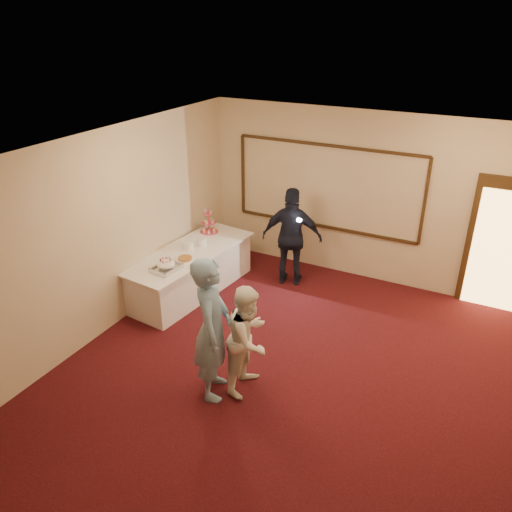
{
  "coord_description": "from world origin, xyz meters",
  "views": [
    {
      "loc": [
        1.99,
        -4.66,
        4.4
      ],
      "look_at": [
        -1.06,
        1.24,
        1.15
      ],
      "focal_mm": 35.0,
      "sensor_mm": 36.0,
      "label": 1
    }
  ],
  "objects": [
    {
      "name": "cupcake_stand",
      "position": [
        -2.65,
        2.43,
        0.95
      ],
      "size": [
        0.34,
        0.34,
        0.49
      ],
      "color": "#CF405E",
      "rests_on": "buffet_table"
    },
    {
      "name": "wall_molding",
      "position": [
        -0.8,
        3.47,
        1.6
      ],
      "size": [
        3.45,
        0.04,
        1.55
      ],
      "color": "#2F1F0E",
      "rests_on": "room_walls"
    },
    {
      "name": "plate_stack_b",
      "position": [
        -2.44,
        1.86,
        0.85
      ],
      "size": [
        0.19,
        0.19,
        0.16
      ],
      "color": "white",
      "rests_on": "buffet_table"
    },
    {
      "name": "buffet_table",
      "position": [
        -2.51,
        1.57,
        0.39
      ],
      "size": [
        1.24,
        2.62,
        0.77
      ],
      "color": "white",
      "rests_on": "floor"
    },
    {
      "name": "woman",
      "position": [
        -0.45,
        -0.14,
        0.73
      ],
      "size": [
        0.56,
        0.72,
        1.47
      ],
      "primitive_type": "imported",
      "rotation": [
        0.0,
        0.0,
        1.58
      ],
      "color": "white",
      "rests_on": "floor"
    },
    {
      "name": "camera_flash",
      "position": [
        -0.86,
        2.4,
        1.35
      ],
      "size": [
        0.07,
        0.04,
        0.05
      ],
      "primitive_type": "cube",
      "rotation": [
        0.0,
        0.0,
        0.03
      ],
      "color": "white",
      "rests_on": "guest"
    },
    {
      "name": "pavlova_tray",
      "position": [
        -2.44,
        0.84,
        0.85
      ],
      "size": [
        0.39,
        0.52,
        0.18
      ],
      "color": "#B9BBC0",
      "rests_on": "buffet_table"
    },
    {
      "name": "guest",
      "position": [
        -1.09,
        2.66,
        0.89
      ],
      "size": [
        1.12,
        0.7,
        1.78
      ],
      "primitive_type": "imported",
      "rotation": [
        0.0,
        0.0,
        3.42
      ],
      "color": "black",
      "rests_on": "floor"
    },
    {
      "name": "plate_stack_a",
      "position": [
        -2.54,
        1.62,
        0.85
      ],
      "size": [
        0.18,
        0.18,
        0.15
      ],
      "color": "white",
      "rests_on": "buffet_table"
    },
    {
      "name": "room_walls",
      "position": [
        0.0,
        0.0,
        2.03
      ],
      "size": [
        6.04,
        7.04,
        3.02
      ],
      "color": "beige",
      "rests_on": "floor"
    },
    {
      "name": "tart",
      "position": [
        -2.38,
        1.26,
        0.8
      ],
      "size": [
        0.26,
        0.26,
        0.05
      ],
      "color": "white",
      "rests_on": "buffet_table"
    },
    {
      "name": "man",
      "position": [
        -0.79,
        -0.43,
        0.95
      ],
      "size": [
        0.69,
        0.82,
        1.91
      ],
      "primitive_type": "imported",
      "rotation": [
        0.0,
        0.0,
        1.98
      ],
      "color": "#7CA5C6",
      "rests_on": "floor"
    },
    {
      "name": "doorway",
      "position": [
        2.15,
        3.45,
        1.08
      ],
      "size": [
        1.05,
        0.07,
        2.2
      ],
      "color": "#2F1F0E",
      "rests_on": "floor"
    },
    {
      "name": "floor",
      "position": [
        0.0,
        0.0,
        0.0
      ],
      "size": [
        7.0,
        7.0,
        0.0
      ],
      "primitive_type": "plane",
      "color": "black",
      "rests_on": "ground"
    }
  ]
}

